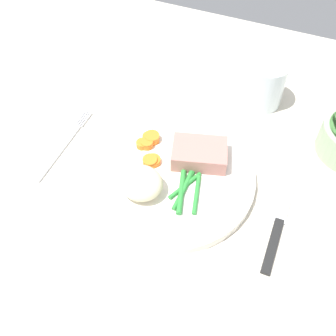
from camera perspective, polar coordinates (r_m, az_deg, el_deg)
dining_table at (r=65.85cm, az=1.16°, el=-0.27°), size 120.00×90.00×2.00cm
dinner_plate at (r=62.93cm, az=0.00°, el=-1.01°), size 26.42×26.42×1.60cm
meat_portion at (r=62.95cm, az=4.45°, el=2.02°), size 9.72×7.91×2.83cm
mashed_potatoes at (r=58.75cm, az=-3.91°, el=-2.10°), size 6.69×6.01×3.93cm
carrot_slices at (r=64.85cm, az=-2.63°, el=2.94°), size 5.15×7.14×1.26cm
green_beans at (r=60.10cm, az=2.59°, el=-2.84°), size 4.90×9.88×0.83cm
fork at (r=69.94cm, az=-14.45°, el=3.20°), size 1.44×16.60×0.40cm
knife at (r=61.69cm, az=15.62°, el=-6.55°), size 1.70×20.50×0.64cm
water_glass at (r=75.13cm, az=13.25°, el=11.19°), size 7.40×7.40×8.40cm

